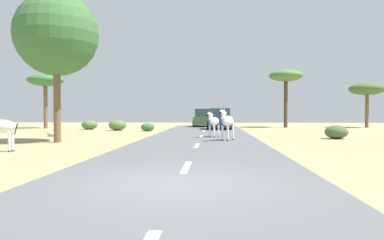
# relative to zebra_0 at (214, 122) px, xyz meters

# --- Properties ---
(ground_plane) EXTENTS (90.00, 90.00, 0.00)m
(ground_plane) POSITION_rel_zebra_0_xyz_m (-0.79, -13.47, -0.91)
(ground_plane) COLOR #998E60
(road) EXTENTS (6.00, 64.00, 0.05)m
(road) POSITION_rel_zebra_0_xyz_m (-0.71, -13.47, -0.89)
(road) COLOR #56595B
(road) RESTS_ON ground_plane
(lane_markings) EXTENTS (0.16, 56.00, 0.01)m
(lane_markings) POSITION_rel_zebra_0_xyz_m (-0.71, -14.47, -0.86)
(lane_markings) COLOR silver
(lane_markings) RESTS_ON road
(zebra_0) EXTENTS (0.85, 1.45, 1.45)m
(zebra_0) POSITION_rel_zebra_0_xyz_m (0.00, 0.00, 0.00)
(zebra_0) COLOR silver
(zebra_0) RESTS_ON road
(zebra_3) EXTENTS (0.92, 1.58, 1.58)m
(zebra_3) POSITION_rel_zebra_0_xyz_m (0.66, -2.53, 0.08)
(zebra_3) COLOR silver
(zebra_3) RESTS_ON road
(car_0) EXTENTS (2.24, 4.45, 1.74)m
(car_0) POSITION_rel_zebra_0_xyz_m (0.59, 10.24, -0.07)
(car_0) COLOR #1E479E
(car_0) RESTS_ON road
(car_1) EXTENTS (2.24, 4.45, 1.74)m
(car_1) POSITION_rel_zebra_0_xyz_m (-0.87, 15.60, -0.07)
(car_1) COLOR #476B38
(car_1) RESTS_ON road
(tree_2) EXTENTS (3.96, 3.96, 7.14)m
(tree_2) POSITION_rel_zebra_0_xyz_m (-7.49, -3.55, 4.23)
(tree_2) COLOR brown
(tree_2) RESTS_ON ground_plane
(tree_3) EXTENTS (3.16, 3.16, 4.94)m
(tree_3) POSITION_rel_zebra_0_xyz_m (-15.27, 11.85, 3.38)
(tree_3) COLOR brown
(tree_3) RESTS_ON ground_plane
(tree_4) EXTENTS (3.18, 3.18, 5.53)m
(tree_4) POSITION_rel_zebra_0_xyz_m (6.93, 14.90, 3.93)
(tree_4) COLOR #4C3823
(tree_4) RESTS_ON ground_plane
(tree_5) EXTENTS (3.31, 3.31, 4.26)m
(tree_5) POSITION_rel_zebra_0_xyz_m (14.59, 15.04, 2.71)
(tree_5) COLOR brown
(tree_5) RESTS_ON ground_plane
(bush_0) EXTENTS (1.33, 1.20, 0.80)m
(bush_0) POSITION_rel_zebra_0_xyz_m (-10.48, 9.74, -0.51)
(bush_0) COLOR #4C7038
(bush_0) RESTS_ON ground_plane
(bush_1) EXTENTS (1.23, 1.11, 0.74)m
(bush_1) POSITION_rel_zebra_0_xyz_m (6.68, -0.35, -0.54)
(bush_1) COLOR #425B2D
(bush_1) RESTS_ON ground_plane
(bush_2) EXTENTS (1.03, 0.93, 0.62)m
(bush_2) POSITION_rel_zebra_0_xyz_m (-5.06, 7.24, -0.60)
(bush_2) COLOR #386633
(bush_2) RESTS_ON ground_plane
(bush_3) EXTENTS (1.41, 1.26, 0.84)m
(bush_3) POSITION_rel_zebra_0_xyz_m (-7.71, 8.35, -0.49)
(bush_3) COLOR #4C7038
(bush_3) RESTS_ON ground_plane
(rock_0) EXTENTS (0.49, 0.46, 0.27)m
(rock_0) POSITION_rel_zebra_0_xyz_m (-9.76, 0.84, -0.78)
(rock_0) COLOR #A89E8C
(rock_0) RESTS_ON ground_plane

